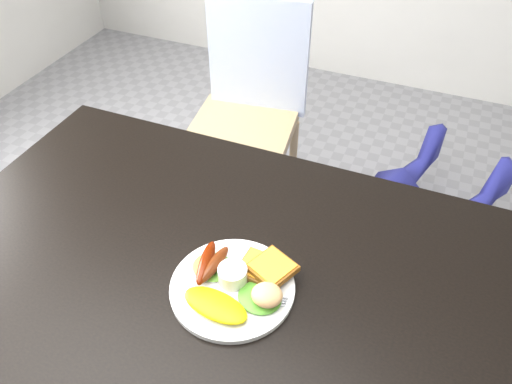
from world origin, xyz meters
The scene contains 14 objects.
dining_table centered at (0.00, 0.00, 0.73)m, with size 1.20×0.80×0.04m, color black.
dining_chair centered at (-0.30, 0.84, 0.45)m, with size 0.37×0.37×0.04m, color tan.
person centered at (0.23, 0.54, 0.85)m, with size 0.61×0.41×1.69m, color navy.
plate centered at (0.07, -0.04, 0.76)m, with size 0.24×0.24×0.01m, color white.
lettuce_left centered at (0.02, -0.01, 0.77)m, with size 0.08×0.07×0.01m, color #51A332.
lettuce_right centered at (0.13, -0.04, 0.77)m, with size 0.08×0.08×0.01m, color #4E8B24.
omelette centered at (0.07, -0.09, 0.77)m, with size 0.13×0.06×0.02m, color yellow.
sausage_a centered at (0.01, -0.02, 0.78)m, with size 0.03×0.11×0.03m, color #5C0C02.
sausage_b centered at (0.03, -0.02, 0.78)m, with size 0.03×0.10×0.03m, color #5C2C10.
ramekin centered at (0.07, -0.02, 0.78)m, with size 0.06×0.06×0.03m, color white.
toast_a centered at (0.11, 0.02, 0.77)m, with size 0.07×0.07×0.01m, color olive.
toast_b centered at (0.13, 0.02, 0.78)m, with size 0.08×0.08×0.01m, color olive.
potato_salad centered at (0.15, -0.05, 0.79)m, with size 0.06×0.05×0.03m, color #C7C78F.
fork centered at (0.04, -0.04, 0.76)m, with size 0.17×0.01×0.00m, color #ADAFB7.
Camera 1 is at (0.34, -0.56, 1.53)m, focal length 35.00 mm.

